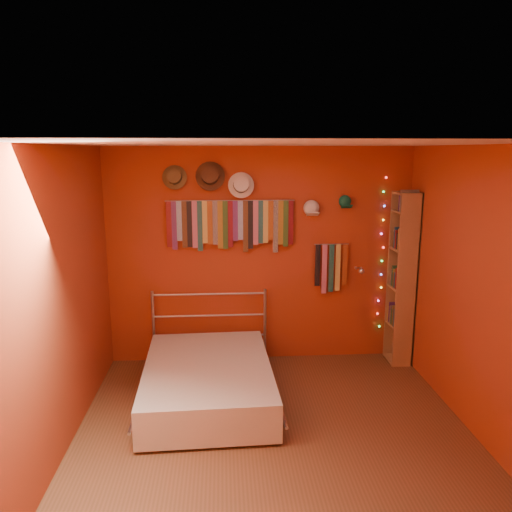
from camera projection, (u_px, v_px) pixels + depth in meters
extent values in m
plane|color=brown|center=(275.00, 438.00, 4.33)|extent=(3.50, 3.50, 0.00)
cube|color=#A1401A|center=(260.00, 256.00, 5.78)|extent=(3.50, 0.02, 2.50)
cube|color=#A1401A|center=(483.00, 296.00, 4.19)|extent=(0.02, 3.50, 2.50)
cube|color=#A1401A|center=(57.00, 305.00, 3.96)|extent=(0.02, 3.50, 2.50)
cube|color=white|center=(278.00, 144.00, 3.81)|extent=(3.50, 3.50, 0.02)
cylinder|color=#A6A6AB|center=(230.00, 201.00, 5.58)|extent=(1.45, 0.01, 0.01)
cube|color=maroon|center=(169.00, 224.00, 5.57)|extent=(0.06, 0.01, 0.52)
cube|color=#39175D|center=(174.00, 226.00, 5.57)|extent=(0.06, 0.01, 0.55)
cube|color=#759ED1|center=(179.00, 221.00, 5.56)|extent=(0.06, 0.01, 0.45)
cube|color=#482F18|center=(185.00, 225.00, 5.59)|extent=(0.06, 0.01, 0.53)
cube|color=black|center=(190.00, 224.00, 5.58)|extent=(0.06, 0.01, 0.52)
cube|color=#B75B92|center=(195.00, 225.00, 5.58)|extent=(0.06, 0.01, 0.53)
cube|color=#174D50|center=(200.00, 226.00, 5.60)|extent=(0.06, 0.01, 0.57)
cube|color=#C4BE4E|center=(205.00, 222.00, 5.59)|extent=(0.06, 0.01, 0.48)
cube|color=brown|center=(210.00, 223.00, 5.59)|extent=(0.06, 0.01, 0.49)
cube|color=navy|center=(215.00, 223.00, 5.61)|extent=(0.06, 0.01, 0.50)
cube|color=brown|center=(220.00, 225.00, 5.61)|extent=(0.06, 0.01, 0.54)
cube|color=#1D471C|center=(225.00, 225.00, 5.61)|extent=(0.06, 0.01, 0.54)
cube|color=#5B0D1C|center=(230.00, 224.00, 5.62)|extent=(0.06, 0.01, 0.53)
cube|color=#3D1A6A|center=(235.00, 221.00, 5.61)|extent=(0.06, 0.01, 0.45)
cube|color=#718DC9|center=(240.00, 220.00, 5.61)|extent=(0.06, 0.01, 0.44)
cube|color=#50341A|center=(246.00, 227.00, 5.64)|extent=(0.06, 0.01, 0.59)
cube|color=black|center=(251.00, 225.00, 5.63)|extent=(0.06, 0.01, 0.55)
cube|color=#BB5D7D|center=(256.00, 223.00, 5.62)|extent=(0.06, 0.01, 0.50)
cube|color=#1B545F|center=(261.00, 222.00, 5.64)|extent=(0.06, 0.01, 0.49)
cube|color=#B3A747|center=(266.00, 222.00, 5.64)|extent=(0.06, 0.01, 0.48)
cube|color=brown|center=(271.00, 220.00, 5.63)|extent=(0.06, 0.01, 0.45)
cube|color=navy|center=(276.00, 227.00, 5.66)|extent=(0.06, 0.01, 0.60)
cube|color=#8D6319|center=(281.00, 223.00, 5.65)|extent=(0.06, 0.01, 0.50)
cube|color=#214F1F|center=(286.00, 224.00, 5.65)|extent=(0.06, 0.01, 0.53)
cube|color=maroon|center=(291.00, 223.00, 5.66)|extent=(0.06, 0.01, 0.50)
cylinder|color=#A6A6AB|center=(332.00, 244.00, 5.76)|extent=(0.40, 0.01, 0.01)
cube|color=black|center=(318.00, 265.00, 5.79)|extent=(0.06, 0.01, 0.49)
cube|color=#BD5E95|center=(324.00, 269.00, 5.80)|extent=(0.06, 0.01, 0.58)
cube|color=#19584D|center=(331.00, 268.00, 5.80)|extent=(0.06, 0.01, 0.56)
cube|color=#CBB751|center=(338.00, 268.00, 5.81)|extent=(0.06, 0.01, 0.55)
cube|color=maroon|center=(345.00, 265.00, 5.80)|extent=(0.06, 0.01, 0.49)
cylinder|color=brown|center=(175.00, 177.00, 5.47)|extent=(0.27, 0.07, 0.27)
cylinder|color=brown|center=(174.00, 177.00, 5.42)|extent=(0.16, 0.13, 0.18)
cylinder|color=#332314|center=(174.00, 177.00, 5.45)|extent=(0.16, 0.05, 0.16)
cylinder|color=#492C1A|center=(210.00, 176.00, 5.49)|extent=(0.32, 0.08, 0.32)
cylinder|color=#492C1A|center=(210.00, 175.00, 5.44)|extent=(0.19, 0.16, 0.21)
cylinder|color=black|center=(210.00, 176.00, 5.47)|extent=(0.20, 0.07, 0.20)
cylinder|color=silver|center=(241.00, 185.00, 5.54)|extent=(0.29, 0.07, 0.28)
cylinder|color=silver|center=(241.00, 184.00, 5.49)|extent=(0.17, 0.14, 0.19)
cylinder|color=black|center=(241.00, 185.00, 5.51)|extent=(0.18, 0.06, 0.18)
ellipsoid|color=white|center=(311.00, 208.00, 5.65)|extent=(0.18, 0.14, 0.18)
cube|color=white|center=(313.00, 214.00, 5.56)|extent=(0.13, 0.10, 0.05)
ellipsoid|color=#17694B|center=(345.00, 201.00, 5.66)|extent=(0.16, 0.12, 0.16)
cube|color=#17694B|center=(347.00, 207.00, 5.58)|extent=(0.12, 0.08, 0.05)
sphere|color=#FF3333|center=(386.00, 177.00, 5.65)|extent=(0.02, 0.02, 0.02)
sphere|color=#33FF4C|center=(383.00, 192.00, 5.68)|extent=(0.02, 0.02, 0.02)
sphere|color=#4C66FF|center=(384.00, 206.00, 5.72)|extent=(0.02, 0.02, 0.02)
sphere|color=yellow|center=(383.00, 220.00, 5.75)|extent=(0.02, 0.02, 0.02)
sphere|color=#FF4CCC|center=(381.00, 234.00, 5.78)|extent=(0.02, 0.02, 0.02)
sphere|color=#FF3333|center=(383.00, 247.00, 5.82)|extent=(0.02, 0.02, 0.02)
sphere|color=#33FF4C|center=(382.00, 261.00, 5.85)|extent=(0.02, 0.02, 0.02)
sphere|color=#4C66FF|center=(381.00, 274.00, 5.89)|extent=(0.02, 0.02, 0.02)
sphere|color=yellow|center=(381.00, 288.00, 5.92)|extent=(0.02, 0.02, 0.02)
sphere|color=#FF4CCC|center=(378.00, 301.00, 5.95)|extent=(0.02, 0.02, 0.02)
sphere|color=#FF3333|center=(377.00, 314.00, 5.98)|extent=(0.02, 0.02, 0.02)
sphere|color=#33FF4C|center=(379.00, 326.00, 6.02)|extent=(0.02, 0.02, 0.02)
cylinder|color=#A6A6AB|center=(356.00, 268.00, 5.87)|extent=(0.03, 0.03, 0.03)
cylinder|color=#A6A6AB|center=(359.00, 268.00, 5.75)|extent=(0.01, 0.24, 0.08)
sphere|color=white|center=(362.00, 271.00, 5.63)|extent=(0.07, 0.07, 0.07)
cube|color=olive|center=(407.00, 283.00, 5.57)|extent=(0.24, 0.02, 2.00)
cube|color=olive|center=(397.00, 276.00, 5.88)|extent=(0.24, 0.02, 2.00)
cube|color=olive|center=(412.00, 279.00, 5.73)|extent=(0.02, 0.34, 2.00)
cube|color=olive|center=(397.00, 359.00, 5.93)|extent=(0.24, 0.32, 0.02)
cube|color=olive|center=(399.00, 325.00, 5.84)|extent=(0.24, 0.32, 0.02)
cube|color=olive|center=(401.00, 288.00, 5.75)|extent=(0.24, 0.32, 0.02)
cube|color=olive|center=(404.00, 249.00, 5.65)|extent=(0.24, 0.32, 0.02)
cube|color=olive|center=(406.00, 212.00, 5.56)|extent=(0.24, 0.32, 0.02)
cube|color=olive|center=(407.00, 194.00, 5.52)|extent=(0.24, 0.32, 0.02)
cylinder|color=#A6A6AB|center=(154.00, 328.00, 5.77)|extent=(0.03, 0.03, 0.88)
cylinder|color=#A6A6AB|center=(265.00, 325.00, 5.86)|extent=(0.03, 0.03, 0.88)
cylinder|color=#A6A6AB|center=(210.00, 336.00, 5.84)|extent=(1.29, 0.02, 0.02)
cylinder|color=#A6A6AB|center=(209.00, 316.00, 5.78)|extent=(1.29, 0.02, 0.02)
cylinder|color=#A6A6AB|center=(209.00, 294.00, 5.73)|extent=(1.29, 0.02, 0.02)
cube|color=beige|center=(208.00, 381.00, 4.95)|extent=(1.29, 1.80, 0.35)
cylinder|color=#A6A6AB|center=(142.00, 385.00, 4.92)|extent=(0.09, 1.76, 0.03)
cylinder|color=#A6A6AB|center=(273.00, 381.00, 5.00)|extent=(0.09, 1.76, 0.03)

